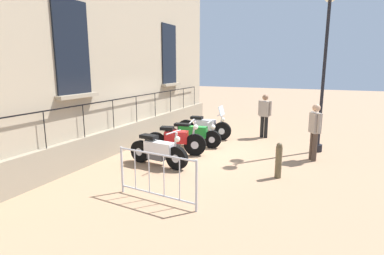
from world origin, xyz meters
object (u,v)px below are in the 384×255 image
bollard (279,160)px  motorcycle_red (175,140)px  motorcycle_white (158,151)px  motorcycle_silver (204,127)px  pedestrian_standing (265,113)px  motorcycle_green (192,135)px  crowd_barrier (156,175)px  pedestrian_walking (315,129)px  lamppost (327,38)px

bollard → motorcycle_red: bearing=165.9°
motorcycle_white → motorcycle_silver: bearing=90.3°
motorcycle_silver → pedestrian_standing: (2.09, 1.06, 0.51)m
motorcycle_green → crowd_barrier: crowd_barrier is taller
pedestrian_walking → motorcycle_silver: bearing=161.6°
motorcycle_red → motorcycle_green: size_ratio=0.94×
motorcycle_red → bollard: (3.31, -0.83, 0.00)m
motorcycle_green → bollard: bearing=-31.0°
motorcycle_green → pedestrian_walking: bearing=-0.2°
motorcycle_white → pedestrian_standing: (2.08, 4.68, 0.54)m
motorcycle_white → motorcycle_green: size_ratio=0.92×
motorcycle_green → motorcycle_silver: motorcycle_silver is taller
motorcycle_silver → bollard: bearing=-44.9°
crowd_barrier → motorcycle_red: bearing=110.1°
lamppost → motorcycle_white: bearing=-140.4°
lamppost → motorcycle_green: bearing=-165.2°
bollard → pedestrian_walking: size_ratio=0.54×
motorcycle_red → bollard: motorcycle_red is taller
crowd_barrier → pedestrian_walking: bearing=56.7°
motorcycle_silver → pedestrian_walking: 4.25m
motorcycle_white → pedestrian_walking: (3.98, 2.29, 0.54)m
motorcycle_white → lamppost: lamppost is taller
crowd_barrier → motorcycle_green: bearing=104.1°
motorcycle_silver → crowd_barrier: (1.14, -5.67, 0.12)m
motorcycle_green → lamppost: (4.06, 1.07, 3.22)m
pedestrian_standing → motorcycle_silver: bearing=-153.2°
motorcycle_green → pedestrian_walking: pedestrian_walking is taller
pedestrian_walking → motorcycle_red: bearing=-164.9°
motorcycle_white → motorcycle_silver: (-0.02, 3.62, 0.03)m
motorcycle_silver → lamppost: (4.11, -0.24, 3.19)m
lamppost → crowd_barrier: bearing=-118.6°
motorcycle_green → pedestrian_walking: size_ratio=1.23×
motorcycle_green → lamppost: lamppost is taller
motorcycle_white → pedestrian_standing: bearing=66.1°
lamppost → crowd_barrier: size_ratio=2.63×
motorcycle_silver → bollard: motorcycle_silver is taller
bollard → pedestrian_walking: (0.74, 1.92, 0.50)m
motorcycle_white → motorcycle_silver: motorcycle_silver is taller
motorcycle_green → crowd_barrier: bearing=-75.9°
motorcycle_silver → crowd_barrier: motorcycle_silver is taller
bollard → lamppost: bearing=74.4°
motorcycle_white → lamppost: 6.20m
bollard → pedestrian_standing: (-1.17, 4.30, 0.50)m
motorcycle_red → bollard: size_ratio=2.15×
motorcycle_red → pedestrian_standing: bearing=58.4°
motorcycle_silver → lamppost: 5.20m
lamppost → pedestrian_standing: 3.59m
motorcycle_white → bollard: 3.27m
motorcycle_white → bollard: motorcycle_white is taller
pedestrian_standing → motorcycle_red: bearing=-121.6°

